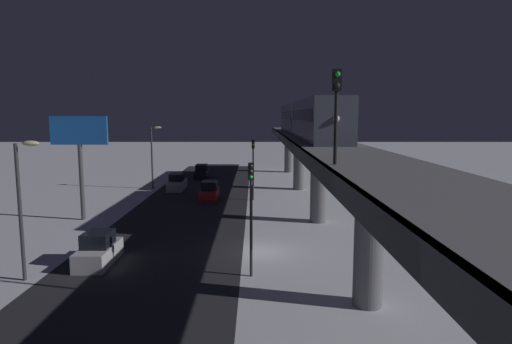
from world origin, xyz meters
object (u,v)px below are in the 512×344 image
Objects in this scene: traffic_light_mid at (253,161)px; sedan_white at (98,251)px; commercial_billboard at (79,141)px; subway_train at (305,118)px; sedan_black at (202,172)px; sedan_silver at (177,183)px; sedan_red at (209,192)px; traffic_light_near at (251,203)px; rail_signal at (336,100)px.

sedan_white is at bearing 65.12° from traffic_light_mid.
traffic_light_mid is 0.72× the size of commercial_billboard.
subway_train reaches higher than sedan_black.
sedan_silver is 0.99× the size of sedan_red.
commercial_billboard reaches higher than sedan_silver.
sedan_silver is at bearing -19.06° from subway_train.
subway_train reaches higher than traffic_light_near.
sedan_red is at bearing 126.70° from sedan_silver.
sedan_red is 16.33m from sedan_black.
commercial_billboard is (14.66, 8.78, 2.63)m from traffic_light_mid.
traffic_light_mid reaches higher than sedan_silver.
traffic_light_near is at bearing 167.17° from sedan_white.
commercial_billboard is (20.21, 10.26, -1.83)m from subway_train.
commercial_billboard is (5.36, -11.27, 6.03)m from sedan_white.
subway_train is at bearing -165.10° from traffic_light_mid.
rail_signal is 0.62× the size of traffic_light_near.
subway_train is 24.70m from traffic_light_near.
traffic_light_near is 1.00× the size of traffic_light_mid.
commercial_billboard is at bearing -64.57° from sedan_white.
sedan_silver is 1.03× the size of sedan_black.
rail_signal is 37.19m from sedan_silver.
sedan_white and sedan_red have the same top height.
sedan_white is 21.00m from sedan_red.
sedan_red is at bearing 99.88° from sedan_black.
traffic_light_mid is at bearing 114.42° from sedan_black.
sedan_white is at bearing 115.43° from commercial_billboard.
rail_signal is 17.18m from sedan_white.
commercial_billboard is (9.96, 9.22, 6.03)m from sedan_red.
subway_train is 8.27× the size of sedan_black.
traffic_light_mid is at bearing -114.88° from sedan_white.
sedan_silver is (14.85, -5.13, -7.86)m from subway_train.
rail_signal reaches higher than sedan_red.
commercial_billboard is (7.16, 25.30, 6.03)m from sedan_black.
sedan_white is 0.63× the size of traffic_light_near.
sedan_white is 0.87× the size of sedan_red.
sedan_white is at bearing 90.00° from sedan_silver.
commercial_billboard reaches higher than traffic_light_near.
sedan_black is 0.70× the size of traffic_light_near.
sedan_silver is 17.38m from commercial_billboard.
rail_signal reaches higher than commercial_billboard.
sedan_black is at bearing -100.29° from sedan_silver.
sedan_black is at bearing -79.03° from traffic_light_near.
sedan_red is at bearing -73.16° from rail_signal.
subway_train reaches higher than sedan_white.
traffic_light_near is at bearing -53.71° from rail_signal.
subway_train is at bearing 130.95° from sedan_black.
subway_train is 8.05× the size of sedan_silver.
traffic_light_near is 20.03m from commercial_billboard.
sedan_white is 0.88× the size of sedan_silver.
sedan_black is at bearing -65.58° from traffic_light_mid.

